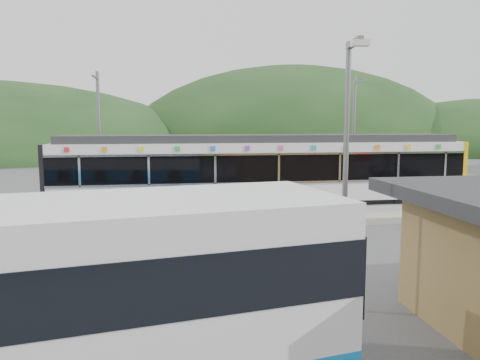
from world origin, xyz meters
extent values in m
plane|color=#4C4C4F|center=(0.00, 0.00, 0.00)|extent=(120.00, 120.00, 0.00)
ellipsoid|color=#1E3D19|center=(16.00, 54.00, 0.00)|extent=(52.00, 39.00, 26.00)
cube|color=#9E9E99|center=(0.00, 3.30, 0.15)|extent=(26.00, 3.20, 0.30)
cube|color=yellow|center=(0.00, 2.00, 0.30)|extent=(26.00, 0.10, 0.01)
cube|color=black|center=(-4.85, 6.00, 0.30)|extent=(3.20, 2.20, 0.56)
cube|color=black|center=(7.15, 6.00, 0.30)|extent=(3.20, 2.20, 0.56)
cube|color=silver|center=(1.15, 6.00, 1.04)|extent=(20.00, 2.90, 0.92)
cube|color=black|center=(1.15, 6.00, 2.23)|extent=(20.00, 2.96, 1.45)
cube|color=silver|center=(1.15, 4.50, 1.55)|extent=(20.00, 0.05, 0.10)
cube|color=silver|center=(1.15, 4.50, 2.90)|extent=(20.00, 0.05, 0.10)
cube|color=silver|center=(1.15, 6.00, 3.17)|extent=(20.00, 2.90, 0.45)
cube|color=#2D2D30|center=(1.15, 6.00, 3.58)|extent=(19.40, 2.50, 0.36)
cube|color=#DDB20B|center=(11.27, 6.00, 1.90)|extent=(0.24, 2.92, 3.00)
cube|color=black|center=(-8.95, 6.00, 1.90)|extent=(0.20, 2.92, 3.00)
cube|color=silver|center=(-7.35, 4.50, 2.23)|extent=(0.10, 0.05, 1.35)
cube|color=silver|center=(-4.35, 4.50, 2.23)|extent=(0.10, 0.05, 1.35)
cube|color=silver|center=(-1.35, 4.50, 2.23)|extent=(0.10, 0.05, 1.35)
cube|color=silver|center=(1.65, 4.50, 2.23)|extent=(0.10, 0.05, 1.35)
cube|color=silver|center=(4.65, 4.50, 2.23)|extent=(0.10, 0.05, 1.35)
cube|color=silver|center=(7.65, 4.50, 2.23)|extent=(0.10, 0.05, 1.35)
cube|color=silver|center=(10.15, 4.50, 2.23)|extent=(0.10, 0.05, 1.35)
cube|color=red|center=(-7.85, 4.51, 3.18)|extent=(0.22, 0.04, 0.22)
cube|color=orange|center=(-6.25, 4.51, 3.18)|extent=(0.22, 0.04, 0.22)
cube|color=yellow|center=(-4.65, 4.51, 3.18)|extent=(0.22, 0.04, 0.22)
cube|color=green|center=(-3.05, 4.51, 3.18)|extent=(0.22, 0.04, 0.22)
cube|color=blue|center=(-1.45, 4.51, 3.18)|extent=(0.22, 0.04, 0.22)
cube|color=purple|center=(0.15, 4.51, 3.18)|extent=(0.22, 0.04, 0.22)
cube|color=#E54C8C|center=(1.75, 4.51, 3.18)|extent=(0.22, 0.04, 0.22)
cube|color=#19A5A5|center=(3.35, 4.51, 3.18)|extent=(0.22, 0.04, 0.22)
cube|color=red|center=(4.95, 4.51, 3.18)|extent=(0.22, 0.04, 0.22)
cube|color=orange|center=(6.55, 4.51, 3.18)|extent=(0.22, 0.04, 0.22)
cube|color=yellow|center=(8.15, 4.51, 3.18)|extent=(0.22, 0.04, 0.22)
cube|color=green|center=(9.75, 4.51, 3.18)|extent=(0.22, 0.04, 0.22)
cylinder|color=slate|center=(-7.00, 8.60, 3.50)|extent=(0.18, 0.18, 7.00)
cube|color=slate|center=(-7.00, 7.80, 6.60)|extent=(0.08, 1.80, 0.08)
cylinder|color=slate|center=(7.00, 8.60, 3.50)|extent=(0.18, 0.18, 7.00)
cube|color=slate|center=(7.00, 7.80, 6.60)|extent=(0.08, 1.80, 0.08)
cylinder|color=black|center=(-2.75, -9.52, 0.48)|extent=(1.44, 2.92, 0.96)
cylinder|color=slate|center=(0.44, -6.79, 3.06)|extent=(0.12, 0.12, 6.11)
cube|color=slate|center=(0.44, -7.24, 6.01)|extent=(0.26, 1.03, 0.12)
cube|color=silver|center=(0.44, -7.70, 5.93)|extent=(0.37, 0.23, 0.12)
camera|label=1|loc=(-3.56, -16.78, 4.35)|focal=35.00mm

